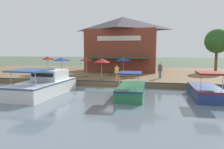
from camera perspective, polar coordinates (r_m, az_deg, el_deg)
name	(u,v)px	position (r m, az deg, el deg)	size (l,w,h in m)	color
ground_plane	(117,88)	(23.21, 1.32, -3.50)	(220.00, 220.00, 0.00)	#4C5B47
quay_deck	(130,74)	(33.94, 4.79, 0.09)	(22.00, 56.00, 0.60)	brown
quay_edge_fender	(117,82)	(23.21, 1.37, -1.87)	(0.20, 50.40, 0.10)	#2D2D33
waterfront_restaurant	(123,44)	(36.50, 2.80, 8.04)	(9.48, 11.48, 8.81)	brown
patio_umbrella_back_row	(61,59)	(28.11, -13.10, 3.92)	(2.24, 2.24, 2.52)	#B7B7B7
patio_umbrella_mid_patio_right	(102,60)	(24.83, -2.70, 3.69)	(1.90, 1.90, 2.49)	#B7B7B7
patio_umbrella_far_corner	(86,59)	(28.20, -6.72, 3.98)	(1.73, 1.73, 2.46)	#B7B7B7
patio_umbrella_near_quay_edge	(123,59)	(28.02, 3.01, 3.97)	(2.17, 2.17, 2.46)	#B7B7B7
patio_umbrella_by_entrance	(48,58)	(31.60, -16.42, 4.12)	(1.77, 1.77, 2.56)	#B7B7B7
cafe_chair_facing_river	(57,74)	(27.56, -14.13, 0.12)	(0.50, 0.50, 0.85)	#2D2D33
cafe_chair_beside_entrance	(41,72)	(30.82, -18.06, 0.63)	(0.47, 0.47, 0.85)	#2D2D33
cafe_chair_far_corner_seat	(111,72)	(28.86, -0.27, 0.58)	(0.59, 0.59, 0.85)	#2D2D33
person_mid_patio	(117,71)	(24.49, 1.26, 0.95)	(0.48, 0.48, 1.70)	orange
person_near_entrance	(160,69)	(26.83, 12.47, 1.45)	(0.51, 0.51, 1.82)	#2D5193
motorboat_mid_row	(132,89)	(19.11, 5.27, -3.77)	(6.83, 2.29, 2.19)	#287047
motorboat_nearest_quay	(48,84)	(20.80, -16.35, -2.46)	(8.69, 3.41, 2.35)	silver
motorboat_second_along	(204,90)	(19.90, 22.87, -3.77)	(6.15, 2.23, 2.23)	navy
mooring_post	(37,75)	(26.84, -19.01, -0.14)	(0.22, 0.22, 0.99)	#473323
tree_upstream_bank	(216,42)	(39.67, 25.60, 7.70)	(4.14, 3.94, 6.85)	brown
tree_behind_restaurant	(115,45)	(41.25, 0.80, 7.76)	(5.16, 4.91, 7.01)	brown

